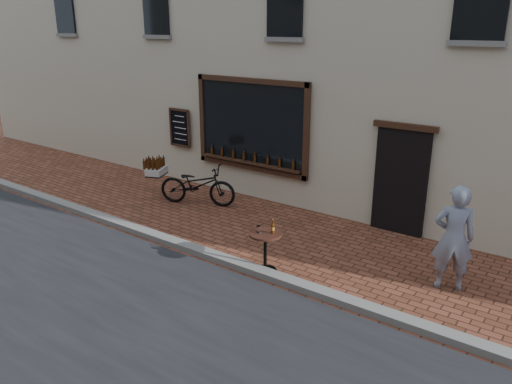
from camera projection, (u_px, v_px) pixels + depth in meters
The scene contains 5 objects.
ground at pixel (222, 268), 8.98m from camera, with size 90.00×90.00×0.00m, color #562C1C.
kerb at pixel (229, 261), 9.11m from camera, with size 90.00×0.25×0.12m, color slate.
cargo_bicycle at pixel (196, 184), 12.02m from camera, with size 2.24×1.38×1.06m.
bistro_table at pixel (265, 244), 8.69m from camera, with size 0.58×0.58×1.00m.
pedestrian at pixel (453, 238), 8.04m from camera, with size 0.65×0.43×1.80m, color gray.
Camera 1 is at (5.24, -6.16, 4.18)m, focal length 35.00 mm.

